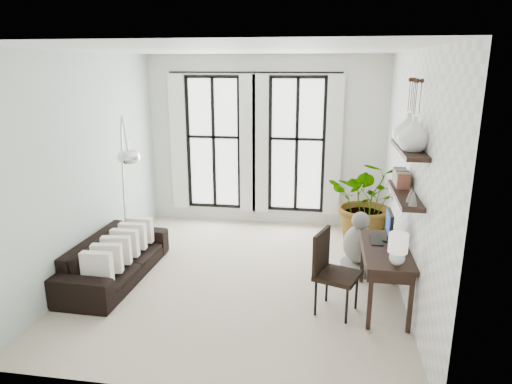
% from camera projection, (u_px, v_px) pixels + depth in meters
% --- Properties ---
extents(floor, '(5.00, 5.00, 0.00)m').
position_uv_depth(floor, '(242.00, 277.00, 6.70)').
color(floor, beige).
rests_on(floor, ground).
extents(ceiling, '(5.00, 5.00, 0.00)m').
position_uv_depth(ceiling, '(240.00, 49.00, 5.85)').
color(ceiling, white).
rests_on(ceiling, wall_back).
extents(wall_left, '(0.00, 5.00, 5.00)m').
position_uv_depth(wall_left, '(89.00, 165.00, 6.61)').
color(wall_left, silver).
rests_on(wall_left, floor).
extents(wall_right, '(0.00, 5.00, 5.00)m').
position_uv_depth(wall_right, '(410.00, 177.00, 5.94)').
color(wall_right, white).
rests_on(wall_right, floor).
extents(wall_back, '(4.50, 0.00, 4.50)m').
position_uv_depth(wall_back, '(265.00, 142.00, 8.65)').
color(wall_back, white).
rests_on(wall_back, floor).
extents(windows, '(3.26, 0.13, 2.65)m').
position_uv_depth(windows, '(254.00, 144.00, 8.63)').
color(windows, white).
rests_on(windows, wall_back).
extents(wall_shelves, '(0.25, 1.30, 0.60)m').
position_uv_depth(wall_shelves, '(406.00, 175.00, 5.47)').
color(wall_shelves, black).
rests_on(wall_shelves, wall_right).
extents(sofa, '(0.88, 2.12, 0.61)m').
position_uv_depth(sofa, '(115.00, 258.00, 6.59)').
color(sofa, black).
rests_on(sofa, floor).
extents(throw_pillows, '(0.40, 1.52, 0.40)m').
position_uv_depth(throw_pillows, '(121.00, 246.00, 6.52)').
color(throw_pillows, white).
rests_on(throw_pillows, sofa).
extents(plant, '(1.41, 1.24, 1.51)m').
position_uv_depth(plant, '(368.00, 201.00, 7.83)').
color(plant, '#2D7228').
rests_on(plant, floor).
extents(desk, '(0.56, 1.33, 1.18)m').
position_uv_depth(desk, '(386.00, 254.00, 5.68)').
color(desk, black).
rests_on(desk, floor).
extents(desk_chair, '(0.63, 0.63, 1.05)m').
position_uv_depth(desk_chair, '(330.00, 267.00, 5.64)').
color(desk_chair, black).
rests_on(desk_chair, floor).
extents(arc_lamp, '(0.73, 0.92, 2.33)m').
position_uv_depth(arc_lamp, '(124.00, 155.00, 6.51)').
color(arc_lamp, silver).
rests_on(arc_lamp, floor).
extents(buddha, '(0.53, 0.53, 0.95)m').
position_uv_depth(buddha, '(359.00, 247.00, 6.76)').
color(buddha, slate).
rests_on(buddha, floor).
extents(vase_a, '(0.37, 0.37, 0.38)m').
position_uv_depth(vase_a, '(414.00, 134.00, 5.05)').
color(vase_a, white).
rests_on(vase_a, shelf_upper).
extents(vase_b, '(0.37, 0.37, 0.38)m').
position_uv_depth(vase_b, '(408.00, 129.00, 5.43)').
color(vase_b, white).
rests_on(vase_b, shelf_upper).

